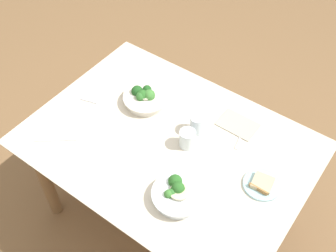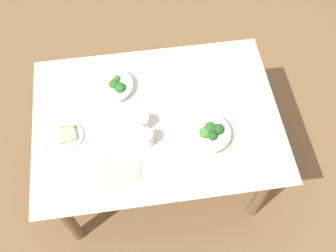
{
  "view_description": "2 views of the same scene",
  "coord_description": "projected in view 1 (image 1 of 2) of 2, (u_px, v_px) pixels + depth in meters",
  "views": [
    {
      "loc": [
        0.76,
        -1.04,
        2.3
      ],
      "look_at": [
        -0.05,
        0.06,
        0.74
      ],
      "focal_mm": 44.13,
      "sensor_mm": 36.0,
      "label": 1
    },
    {
      "loc": [
        0.1,
        1.15,
        2.6
      ],
      "look_at": [
        -0.05,
        0.08,
        0.74
      ],
      "focal_mm": 42.27,
      "sensor_mm": 36.0,
      "label": 2
    }
  ],
  "objects": [
    {
      "name": "table_knife_left",
      "position": [
        55.0,
        140.0,
        2.06
      ],
      "size": [
        0.17,
        0.14,
        0.0
      ],
      "primitive_type": "cube",
      "rotation": [
        0.0,
        0.0,
        3.8
      ],
      "color": "#B7B7BC",
      "rests_on": "dining_table"
    },
    {
      "name": "table_knife_right",
      "position": [
        163.0,
        77.0,
        2.36
      ],
      "size": [
        0.02,
        0.21,
        0.0
      ],
      "primitive_type": "cube",
      "rotation": [
        0.0,
        0.0,
        1.64
      ],
      "color": "#B7B7BC",
      "rests_on": "dining_table"
    },
    {
      "name": "dining_table",
      "position": [
        168.0,
        155.0,
        2.13
      ],
      "size": [
        1.38,
        1.0,
        0.71
      ],
      "color": "beige",
      "rests_on": "ground_plane"
    },
    {
      "name": "bread_side_plate",
      "position": [
        262.0,
        184.0,
        1.87
      ],
      "size": [
        0.18,
        0.18,
        0.03
      ],
      "color": "#99C6D1",
      "rests_on": "dining_table"
    },
    {
      "name": "water_glass_center",
      "position": [
        197.0,
        124.0,
        2.06
      ],
      "size": [
        0.08,
        0.08,
        0.1
      ],
      "primitive_type": "cylinder",
      "color": "silver",
      "rests_on": "dining_table"
    },
    {
      "name": "fork_by_near_bowl",
      "position": [
        90.0,
        101.0,
        2.24
      ],
      "size": [
        0.1,
        0.04,
        0.0
      ],
      "rotation": [
        0.0,
        0.0,
        0.31
      ],
      "color": "#B7B7BC",
      "rests_on": "dining_table"
    },
    {
      "name": "napkin_folded_upper",
      "position": [
        238.0,
        125.0,
        2.12
      ],
      "size": [
        0.2,
        0.14,
        0.01
      ],
      "primitive_type": "cube",
      "rotation": [
        0.0,
        0.0,
        -0.01
      ],
      "color": "#B1A997",
      "rests_on": "dining_table"
    },
    {
      "name": "broccoli_bowl_far",
      "position": [
        145.0,
        97.0,
        2.21
      ],
      "size": [
        0.25,
        0.25,
        0.09
      ],
      "color": "silver",
      "rests_on": "dining_table"
    },
    {
      "name": "broccoli_bowl_near",
      "position": [
        178.0,
        193.0,
        1.82
      ],
      "size": [
        0.24,
        0.24,
        0.09
      ],
      "color": "white",
      "rests_on": "dining_table"
    },
    {
      "name": "fork_by_far_bowl",
      "position": [
        238.0,
        142.0,
        2.05
      ],
      "size": [
        0.04,
        0.1,
        0.0
      ],
      "rotation": [
        0.0,
        0.0,
        4.98
      ],
      "color": "#B7B7BC",
      "rests_on": "dining_table"
    },
    {
      "name": "ground_plane",
      "position": [
        168.0,
        213.0,
        2.58
      ],
      "size": [
        6.0,
        6.0,
        0.0
      ],
      "primitive_type": "plane",
      "color": "brown"
    },
    {
      "name": "water_glass_side",
      "position": [
        188.0,
        139.0,
        2.0
      ],
      "size": [
        0.08,
        0.08,
        0.09
      ],
      "primitive_type": "cylinder",
      "color": "silver",
      "rests_on": "dining_table"
    }
  ]
}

